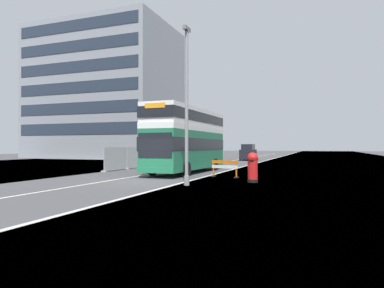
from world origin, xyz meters
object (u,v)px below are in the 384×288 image
double_decker_bus (188,139)px  car_receding_mid (248,153)px  red_pillar_postbox (253,166)px  car_oncoming_near (207,154)px  lamppost_foreground (187,110)px  roadworks_barrier (225,167)px

double_decker_bus → car_receding_mid: double_decker_bus is taller
red_pillar_postbox → car_receding_mid: bearing=101.7°
red_pillar_postbox → car_receding_mid: 30.69m
red_pillar_postbox → double_decker_bus: bearing=138.0°
double_decker_bus → car_oncoming_near: double_decker_bus is taller
double_decker_bus → lamppost_foreground: bearing=-69.0°
lamppost_foreground → roadworks_barrier: lamppost_foreground is taller
lamppost_foreground → roadworks_barrier: (0.65, 5.19, -3.21)m
double_decker_bus → roadworks_barrier: double_decker_bus is taller
roadworks_barrier → car_receding_mid: car_receding_mid is taller
double_decker_bus → roadworks_barrier: bearing=-38.3°
lamppost_foreground → car_receding_mid: bearing=95.7°
double_decker_bus → lamppost_foreground: (3.13, -8.18, 1.30)m
lamppost_foreground → car_oncoming_near: size_ratio=1.90×
car_oncoming_near → car_receding_mid: size_ratio=1.02×
roadworks_barrier → red_pillar_postbox: bearing=-47.3°
red_pillar_postbox → roadworks_barrier: (-2.30, 2.50, -0.22)m
car_receding_mid → car_oncoming_near: bearing=-110.1°
red_pillar_postbox → lamppost_foreground: bearing=-137.6°
double_decker_bus → roadworks_barrier: (3.78, -2.99, -1.90)m
roadworks_barrier → double_decker_bus: bearing=141.7°
car_receding_mid → lamppost_foreground: bearing=-84.3°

